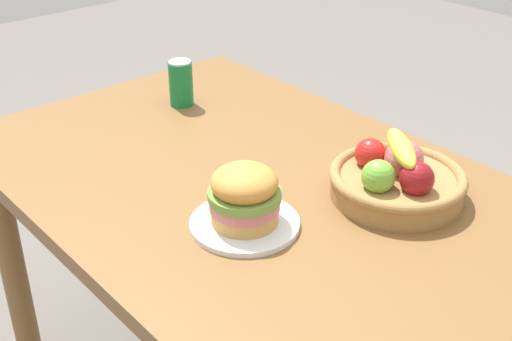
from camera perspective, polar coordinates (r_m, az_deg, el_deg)
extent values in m
cube|color=brown|center=(1.53, -0.08, -1.43)|extent=(1.40, 0.90, 0.04)
cylinder|color=brown|center=(2.05, -19.78, -7.18)|extent=(0.07, 0.07, 0.71)
cylinder|color=brown|center=(2.34, -3.13, -0.52)|extent=(0.07, 0.07, 0.71)
cylinder|color=white|center=(1.36, -0.95, -4.45)|extent=(0.22, 0.22, 0.01)
cylinder|color=tan|center=(1.35, -0.96, -3.71)|extent=(0.13, 0.13, 0.03)
cylinder|color=#C67075|center=(1.34, -0.96, -2.77)|extent=(0.14, 0.14, 0.02)
cylinder|color=olive|center=(1.33, -0.97, -2.03)|extent=(0.15, 0.15, 0.02)
ellipsoid|color=gold|center=(1.31, -0.98, -1.00)|extent=(0.13, 0.13, 0.07)
cylinder|color=#147238|center=(1.89, -6.30, 7.23)|extent=(0.07, 0.07, 0.12)
cylinder|color=silver|center=(1.87, -6.41, 9.02)|extent=(0.06, 0.06, 0.00)
cylinder|color=#9E7542|center=(1.48, 11.68, -1.31)|extent=(0.28, 0.28, 0.05)
torus|color=#9E7542|center=(1.47, 11.77, -0.47)|extent=(0.29, 0.29, 0.02)
sphere|color=maroon|center=(1.41, 13.31, -0.68)|extent=(0.07, 0.07, 0.07)
sphere|color=#D16066|center=(1.47, 12.27, 0.95)|extent=(0.08, 0.08, 0.08)
sphere|color=red|center=(1.49, 9.55, 1.40)|extent=(0.07, 0.07, 0.07)
sphere|color=#6BAD38|center=(1.40, 10.20, -0.50)|extent=(0.07, 0.07, 0.07)
ellipsoid|color=yellow|center=(1.45, 12.06, 1.85)|extent=(0.17, 0.15, 0.05)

